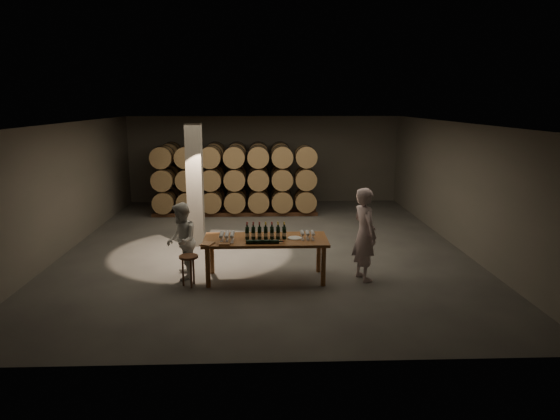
{
  "coord_description": "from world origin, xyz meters",
  "views": [
    {
      "loc": [
        -0.07,
        -12.62,
        3.72
      ],
      "look_at": [
        0.37,
        -0.61,
        1.1
      ],
      "focal_mm": 32.0,
      "sensor_mm": 36.0,
      "label": 1
    }
  ],
  "objects_px": {
    "plate": "(295,238)",
    "person_man": "(365,234)",
    "tasting_table": "(266,243)",
    "bottle_cluster": "(266,233)",
    "person_woman": "(181,241)",
    "notebook_near": "(224,244)",
    "stool": "(189,261)"
  },
  "relations": [
    {
      "from": "plate",
      "to": "stool",
      "type": "relative_size",
      "value": 0.46
    },
    {
      "from": "notebook_near",
      "to": "stool",
      "type": "relative_size",
      "value": 0.34
    },
    {
      "from": "tasting_table",
      "to": "person_man",
      "type": "height_order",
      "value": "person_man"
    },
    {
      "from": "plate",
      "to": "person_woman",
      "type": "distance_m",
      "value": 2.41
    },
    {
      "from": "plate",
      "to": "person_woman",
      "type": "relative_size",
      "value": 0.18
    },
    {
      "from": "plate",
      "to": "person_man",
      "type": "height_order",
      "value": "person_man"
    },
    {
      "from": "tasting_table",
      "to": "stool",
      "type": "height_order",
      "value": "tasting_table"
    },
    {
      "from": "notebook_near",
      "to": "tasting_table",
      "type": "bearing_deg",
      "value": 26.42
    },
    {
      "from": "notebook_near",
      "to": "person_woman",
      "type": "bearing_deg",
      "value": 149.03
    },
    {
      "from": "person_man",
      "to": "tasting_table",
      "type": "bearing_deg",
      "value": 70.18
    },
    {
      "from": "tasting_table",
      "to": "notebook_near",
      "type": "relative_size",
      "value": 11.81
    },
    {
      "from": "tasting_table",
      "to": "bottle_cluster",
      "type": "height_order",
      "value": "bottle_cluster"
    },
    {
      "from": "person_woman",
      "to": "person_man",
      "type": "bearing_deg",
      "value": 78.47
    },
    {
      "from": "notebook_near",
      "to": "person_man",
      "type": "xyz_separation_m",
      "value": [
        2.92,
        0.35,
        0.08
      ]
    },
    {
      "from": "stool",
      "to": "bottle_cluster",
      "type": "bearing_deg",
      "value": 13.36
    },
    {
      "from": "bottle_cluster",
      "to": "plate",
      "type": "distance_m",
      "value": 0.62
    },
    {
      "from": "notebook_near",
      "to": "stool",
      "type": "height_order",
      "value": "notebook_near"
    },
    {
      "from": "stool",
      "to": "person_woman",
      "type": "xyz_separation_m",
      "value": [
        -0.22,
        0.5,
        0.29
      ]
    },
    {
      "from": "tasting_table",
      "to": "person_woman",
      "type": "relative_size",
      "value": 1.58
    },
    {
      "from": "bottle_cluster",
      "to": "person_woman",
      "type": "xyz_separation_m",
      "value": [
        -1.79,
        0.12,
        -0.2
      ]
    },
    {
      "from": "tasting_table",
      "to": "plate",
      "type": "relative_size",
      "value": 8.78
    },
    {
      "from": "person_man",
      "to": "plate",
      "type": "bearing_deg",
      "value": 69.88
    },
    {
      "from": "bottle_cluster",
      "to": "tasting_table",
      "type": "bearing_deg",
      "value": -102.21
    },
    {
      "from": "plate",
      "to": "person_man",
      "type": "xyz_separation_m",
      "value": [
        1.47,
        -0.06,
        0.08
      ]
    },
    {
      "from": "stool",
      "to": "person_woman",
      "type": "height_order",
      "value": "person_woman"
    },
    {
      "from": "bottle_cluster",
      "to": "plate",
      "type": "xyz_separation_m",
      "value": [
        0.61,
        -0.04,
        -0.11
      ]
    },
    {
      "from": "bottle_cluster",
      "to": "person_man",
      "type": "xyz_separation_m",
      "value": [
        2.08,
        -0.09,
        -0.03
      ]
    },
    {
      "from": "tasting_table",
      "to": "person_woman",
      "type": "xyz_separation_m",
      "value": [
        -1.79,
        0.15,
        0.03
      ]
    },
    {
      "from": "notebook_near",
      "to": "bottle_cluster",
      "type": "bearing_deg",
      "value": 27.54
    },
    {
      "from": "tasting_table",
      "to": "person_woman",
      "type": "distance_m",
      "value": 1.79
    },
    {
      "from": "stool",
      "to": "person_woman",
      "type": "bearing_deg",
      "value": 113.42
    },
    {
      "from": "plate",
      "to": "notebook_near",
      "type": "distance_m",
      "value": 1.5
    }
  ]
}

